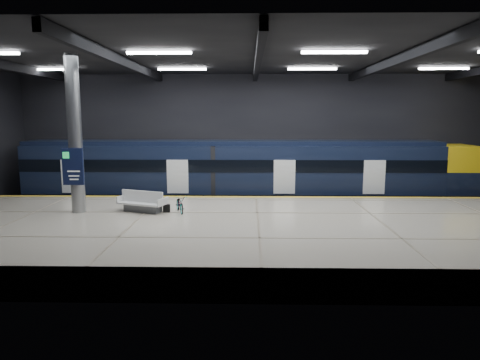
{
  "coord_description": "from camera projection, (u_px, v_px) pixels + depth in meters",
  "views": [
    {
      "loc": [
        -0.38,
        -19.63,
        5.34
      ],
      "look_at": [
        -0.82,
        1.5,
        2.2
      ],
      "focal_mm": 32.0,
      "sensor_mm": 36.0,
      "label": 1
    }
  ],
  "objects": [
    {
      "name": "ground",
      "position": [
        257.0,
        231.0,
        20.19
      ],
      "size": [
        30.0,
        30.0,
        0.0
      ],
      "primitive_type": "plane",
      "color": "black",
      "rests_on": "ground"
    },
    {
      "name": "room_shell",
      "position": [
        257.0,
        108.0,
        19.35
      ],
      "size": [
        30.1,
        16.1,
        8.05
      ],
      "color": "black",
      "rests_on": "ground"
    },
    {
      "name": "platform",
      "position": [
        258.0,
        234.0,
        17.63
      ],
      "size": [
        30.0,
        11.0,
        1.1
      ],
      "primitive_type": "cube",
      "color": "beige",
      "rests_on": "ground"
    },
    {
      "name": "safety_strip",
      "position": [
        256.0,
        197.0,
        22.74
      ],
      "size": [
        30.0,
        0.4,
        0.01
      ],
      "primitive_type": "cube",
      "color": "gold",
      "rests_on": "platform"
    },
    {
      "name": "rails",
      "position": [
        255.0,
        205.0,
        25.61
      ],
      "size": [
        30.0,
        1.52,
        0.16
      ],
      "color": "gray",
      "rests_on": "ground"
    },
    {
      "name": "train",
      "position": [
        262.0,
        173.0,
        25.31
      ],
      "size": [
        29.4,
        2.84,
        3.79
      ],
      "color": "black",
      "rests_on": "ground"
    },
    {
      "name": "bench",
      "position": [
        143.0,
        204.0,
        19.18
      ],
      "size": [
        2.35,
        1.59,
        0.96
      ],
      "rotation": [
        0.0,
        0.0,
        -0.35
      ],
      "color": "#595B60",
      "rests_on": "platform"
    },
    {
      "name": "bicycle",
      "position": [
        180.0,
        204.0,
        19.07
      ],
      "size": [
        0.95,
        1.52,
        0.76
      ],
      "primitive_type": "imported",
      "rotation": [
        0.0,
        0.0,
        0.34
      ],
      "color": "#99999E",
      "rests_on": "platform"
    },
    {
      "name": "pannier_bag",
      "position": [
        167.0,
        208.0,
        19.12
      ],
      "size": [
        0.3,
        0.19,
        0.35
      ],
      "primitive_type": "cube",
      "rotation": [
        0.0,
        0.0,
        0.02
      ],
      "color": "black",
      "rests_on": "platform"
    },
    {
      "name": "info_column",
      "position": [
        75.0,
        137.0,
        18.68
      ],
      "size": [
        0.9,
        0.78,
        6.9
      ],
      "color": "#9EA0A5",
      "rests_on": "platform"
    }
  ]
}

